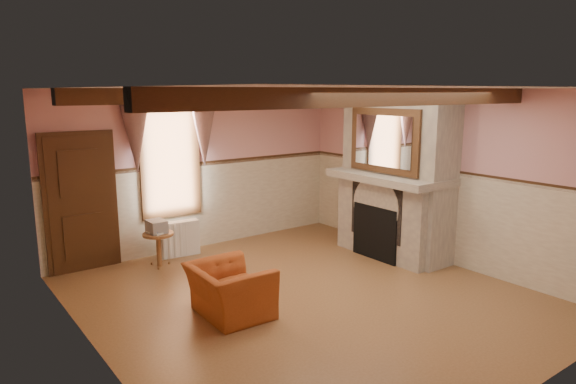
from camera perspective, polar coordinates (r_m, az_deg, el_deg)
floor at (r=7.15m, az=2.10°, el=-11.58°), size 5.50×6.00×0.01m
ceiling at (r=6.60m, az=2.28°, el=11.46°), size 5.50×6.00×0.01m
wall_back at (r=9.23m, az=-9.59°, el=2.51°), size 5.50×0.02×2.80m
wall_front at (r=4.86m, az=25.11°, el=-6.26°), size 5.50×0.02×2.80m
wall_left at (r=5.49m, az=-20.83°, el=-3.99°), size 0.02×6.00×2.80m
wall_right at (r=8.70m, az=16.43°, el=1.69°), size 0.02×6.00×2.80m
wainscot at (r=6.90m, az=2.14°, el=-5.83°), size 5.50×6.00×1.50m
chair_rail at (r=6.72m, az=2.19°, el=0.30°), size 5.50×6.00×0.08m
firebox at (r=8.72m, az=9.95°, el=-4.40°), size 0.20×0.95×0.90m
armchair at (r=6.55m, az=-6.51°, el=-10.83°), size 0.90×1.02×0.64m
side_table at (r=8.50m, az=-14.15°, el=-6.23°), size 0.55×0.55×0.55m
book_stack at (r=8.43m, az=-14.40°, el=-3.73°), size 0.27×0.33×0.20m
radiator at (r=8.93m, az=-12.07°, el=-5.10°), size 0.71×0.24×0.60m
bowl at (r=8.79m, az=10.48°, el=2.45°), size 0.33×0.33×0.08m
mantel_clock at (r=9.16m, az=8.01°, el=3.25°), size 0.14×0.24×0.20m
oil_lamp at (r=9.00m, az=9.02°, el=3.33°), size 0.11×0.11×0.28m
candle_red at (r=8.25m, az=14.76°, el=1.97°), size 0.06×0.06×0.16m
jar_yellow at (r=8.39m, az=13.57°, el=2.04°), size 0.06×0.06×0.12m
fireplace at (r=8.83m, az=12.06°, el=2.02°), size 0.85×2.00×2.80m
mantel at (r=8.70m, az=11.26°, el=1.66°), size 1.05×2.05×0.12m
overmantel_mirror at (r=8.49m, az=10.57°, el=5.60°), size 0.06×1.44×1.04m
door at (r=8.50m, az=-22.00°, el=-1.30°), size 1.10×0.10×2.10m
window at (r=8.91m, az=-12.99°, el=3.70°), size 1.06×0.08×2.02m
window_drapes at (r=8.78m, az=-12.92°, el=7.53°), size 1.30×0.14×1.40m
ceiling_beam_front at (r=5.71m, az=9.98°, el=10.34°), size 5.50×0.18×0.20m
ceiling_beam_back at (r=7.57m, az=-3.55°, el=10.65°), size 5.50×0.18×0.20m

